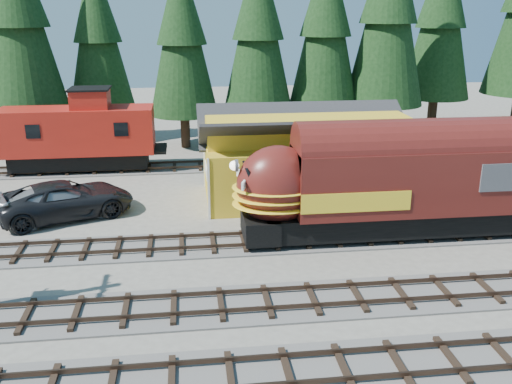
{
  "coord_description": "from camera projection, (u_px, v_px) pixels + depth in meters",
  "views": [
    {
      "loc": [
        -7.05,
        -21.42,
        11.05
      ],
      "look_at": [
        -3.9,
        4.0,
        2.62
      ],
      "focal_mm": 40.0,
      "sensor_mm": 36.0,
      "label": 1
    }
  ],
  "objects": [
    {
      "name": "pickup_truck_b",
      "position": [
        60.0,
        203.0,
        30.67
      ],
      "size": [
        6.71,
        4.83,
        1.8
      ],
      "primitive_type": "imported",
      "rotation": [
        0.0,
        0.0,
        1.99
      ],
      "color": "#A3A5AA",
      "rests_on": "ground"
    },
    {
      "name": "ground",
      "position": [
        357.0,
        275.0,
        24.47
      ],
      "size": [
        120.0,
        120.0,
        0.0
      ],
      "primitive_type": "plane",
      "color": "#6B665B",
      "rests_on": "ground"
    },
    {
      "name": "depot",
      "position": [
        308.0,
        150.0,
        33.44
      ],
      "size": [
        12.8,
        7.0,
        5.3
      ],
      "color": "gold",
      "rests_on": "ground"
    },
    {
      "name": "locomotive",
      "position": [
        395.0,
        187.0,
        27.77
      ],
      "size": [
        16.56,
        3.29,
        4.5
      ],
      "color": "black",
      "rests_on": "ground"
    },
    {
      "name": "conifer_backdrop",
      "position": [
        381.0,
        19.0,
        45.81
      ],
      "size": [
        77.95,
        21.12,
        16.73
      ],
      "color": "black",
      "rests_on": "ground"
    },
    {
      "name": "caboose",
      "position": [
        79.0,
        134.0,
        38.93
      ],
      "size": [
        10.24,
        2.97,
        5.33
      ],
      "color": "black",
      "rests_on": "ground"
    },
    {
      "name": "track_spur",
      "position": [
        146.0,
        168.0,
        40.25
      ],
      "size": [
        32.0,
        3.2,
        0.33
      ],
      "color": "#4C4947",
      "rests_on": "ground"
    },
    {
      "name": "pickup_truck_a",
      "position": [
        66.0,
        200.0,
        30.9
      ],
      "size": [
        7.89,
        5.79,
        1.99
      ],
      "primitive_type": "imported",
      "rotation": [
        0.0,
        0.0,
        1.96
      ],
      "color": "black",
      "rests_on": "ground"
    }
  ]
}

